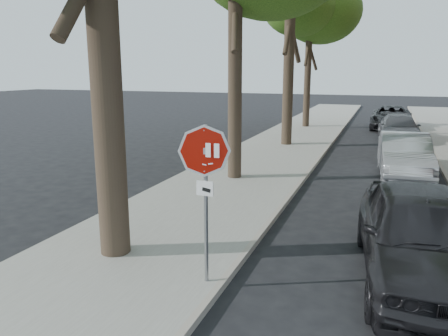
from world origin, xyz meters
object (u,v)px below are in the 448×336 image
Objects in this scene: car_a at (421,235)px; tree_far at (310,6)px; stop_sign at (205,174)px; car_b at (404,156)px; car_d at (391,118)px; car_c at (399,129)px.

tree_far is at bearing 99.71° from car_a.
car_b is at bearing 70.84° from stop_sign.
car_d is at bearing 85.46° from car_a.
car_a is 20.88m from car_d.
car_c is (0.00, 15.80, -0.15)m from car_a.
car_b is 7.83m from car_c.
car_b is (0.00, 7.97, -0.09)m from car_a.
stop_sign reaches higher than car_d.
stop_sign reaches higher than car_c.
car_a is 7.97m from car_b.
tree_far is at bearing 140.67° from car_c.
car_d reaches higher than car_c.
car_d is (4.98, 1.27, -6.52)m from tree_far.
tree_far is 21.30m from car_a.
stop_sign is 10.13m from car_b.
stop_sign reaches higher than car_b.
car_a reaches higher than car_b.
car_a is at bearing -74.82° from tree_far.
tree_far is 2.04× the size of car_c.
car_b is at bearing -93.70° from car_c.
stop_sign is 0.57× the size of car_c.
stop_sign reaches higher than car_a.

